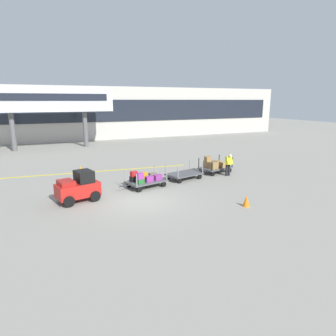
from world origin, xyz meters
name	(u,v)px	position (x,y,z in m)	size (l,w,h in m)	color
ground_plane	(139,201)	(0.00, 0.00, 0.00)	(120.00, 120.00, 0.00)	gray
apron_lead_line	(78,173)	(-2.15, 7.56, 0.00)	(16.51, 0.20, 0.01)	yellow
terminal_building	(74,114)	(0.00, 25.98, 3.45)	(62.43, 2.51, 6.89)	#BCB7AD
jet_bridge	(31,100)	(-4.88, 19.99, 5.18)	(15.26, 3.00, 6.54)	silver
baggage_tug	(78,187)	(-2.86, 1.19, 0.75)	(2.30, 1.65, 1.58)	red
baggage_cart_lead	(145,179)	(1.13, 2.18, 0.49)	(3.09, 1.91, 1.10)	#4C4C4F
baggage_cart_middle	(184,174)	(4.10, 2.90, 0.35)	(3.09, 1.91, 1.10)	#4C4C4F
baggage_cart_tail	(215,165)	(6.94, 3.61, 0.53)	(3.09, 1.91, 1.19)	#4C4C4F
baggage_handler	(229,164)	(7.29, 2.43, 0.87)	(0.42, 0.45, 1.56)	black
safety_cone_near	(246,201)	(4.58, -2.93, 0.28)	(0.36, 0.36, 0.55)	orange
safety_cone_far	(80,169)	(-1.94, 7.57, 0.28)	(0.36, 0.36, 0.55)	orange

